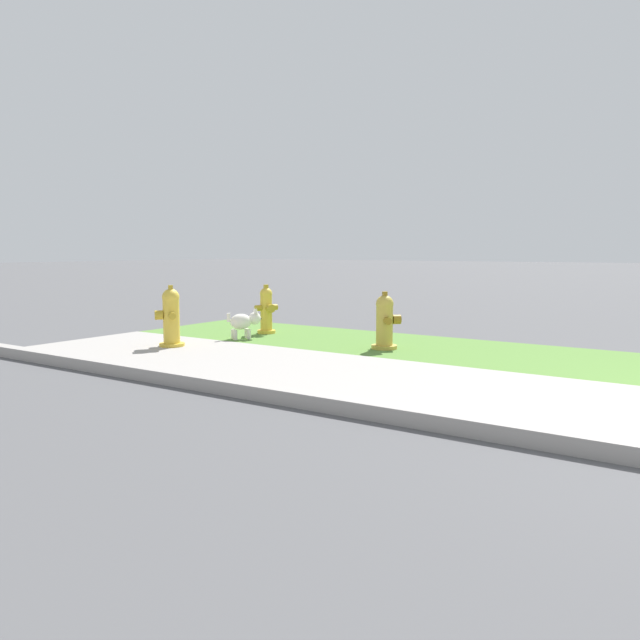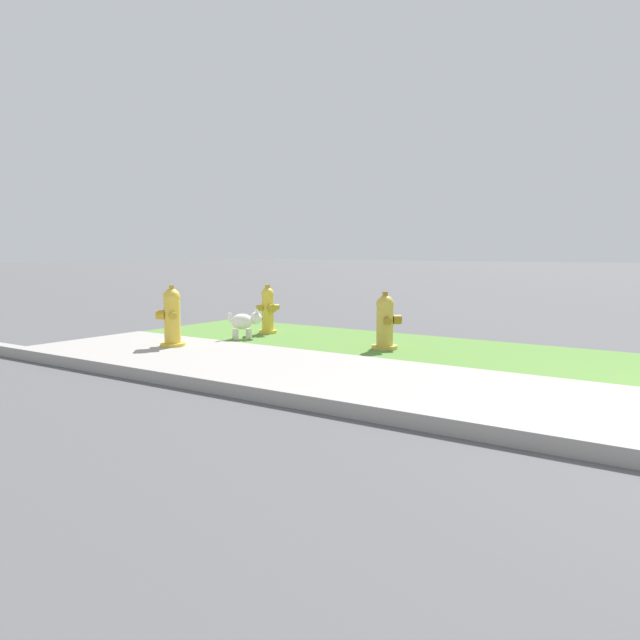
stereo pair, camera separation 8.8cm
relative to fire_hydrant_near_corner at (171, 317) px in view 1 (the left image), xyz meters
The scene contains 4 objects.
fire_hydrant_near_corner is the anchor object (origin of this frame).
fire_hydrant_by_grass_verge 2.73m from the fire_hydrant_near_corner, 30.20° to the left, with size 0.36×0.36×0.72m.
fire_hydrant_at_driveway 1.70m from the fire_hydrant_near_corner, 82.96° to the left, with size 0.33×0.36×0.73m.
small_white_dog 1.12m from the fire_hydrant_near_corner, 73.55° to the left, with size 0.38×0.43×0.44m.
Camera 1 is at (-1.48, -5.14, 1.24)m, focal length 35.00 mm.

